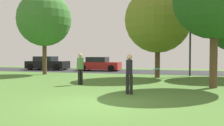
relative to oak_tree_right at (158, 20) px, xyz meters
The scene contains 10 objects.
ground_plane 11.17m from the oak_tree_right, 95.81° to the right, with size 44.00×44.00×0.00m, color #47702D.
road_strip 7.12m from the oak_tree_right, 100.45° to the left, with size 44.00×6.40×0.01m, color #28282B.
oak_tree_right is the anchor object (origin of this frame).
maple_tree_near 9.40m from the oak_tree_right, behind, with size 4.50×4.50×6.86m.
person_catcher 7.35m from the oak_tree_right, 123.74° to the right, with size 0.39×0.36×1.73m.
person_bystander 8.64m from the oak_tree_right, 92.73° to the right, with size 0.30×0.33×1.67m.
frisbee_disc 9.08m from the oak_tree_right, 84.65° to the right, with size 0.38×0.38×0.07m.
parked_car_black 14.16m from the oak_tree_right, 154.86° to the left, with size 4.48×2.12×1.46m.
parked_car_red 9.50m from the oak_tree_right, 137.47° to the left, with size 4.27×2.01×1.41m.
street_lamp_post 3.53m from the oak_tree_right, 39.43° to the left, with size 0.14×0.14×4.50m, color #2D2D33.
Camera 1 is at (2.83, -7.89, 1.67)m, focal length 39.92 mm.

